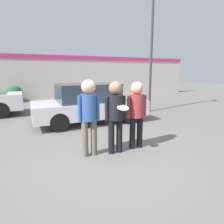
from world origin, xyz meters
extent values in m
plane|color=#66635E|center=(0.00, 0.00, 0.00)|extent=(56.00, 56.00, 0.00)
cube|color=beige|center=(0.00, 11.13, 1.58)|extent=(24.00, 0.18, 3.17)
cube|color=#CC2D6B|center=(0.00, 11.02, 3.02)|extent=(24.00, 0.04, 0.30)
cylinder|color=#665B4C|center=(-0.63, 0.15, 0.43)|extent=(0.15, 0.15, 0.86)
cylinder|color=#665B4C|center=(-0.41, 0.15, 0.43)|extent=(0.15, 0.15, 0.86)
cylinder|color=#2D4C8C|center=(-0.52, 0.15, 1.17)|extent=(0.35, 0.35, 0.61)
cylinder|color=#2D4C8C|center=(-0.74, 0.15, 1.15)|extent=(0.09, 0.09, 0.59)
cylinder|color=#2D4C8C|center=(-0.31, 0.15, 1.15)|extent=(0.09, 0.09, 0.59)
sphere|color=tan|center=(-0.52, 0.15, 1.64)|extent=(0.32, 0.32, 0.32)
cylinder|color=black|center=(0.00, 0.06, 0.42)|extent=(0.15, 0.15, 0.84)
cylinder|color=black|center=(0.22, 0.06, 0.42)|extent=(0.15, 0.15, 0.84)
cylinder|color=black|center=(0.11, 0.06, 1.14)|extent=(0.37, 0.37, 0.60)
cylinder|color=black|center=(-0.12, 0.06, 1.12)|extent=(0.09, 0.09, 0.58)
cylinder|color=black|center=(0.33, 0.06, 1.12)|extent=(0.09, 0.09, 0.58)
sphere|color=#8C664C|center=(0.11, 0.06, 1.60)|extent=(0.32, 0.32, 0.32)
cylinder|color=silver|center=(0.17, -0.21, 1.17)|extent=(0.27, 0.26, 0.10)
cylinder|color=black|center=(0.63, 0.13, 0.41)|extent=(0.15, 0.15, 0.83)
cylinder|color=black|center=(0.85, 0.13, 0.41)|extent=(0.15, 0.15, 0.83)
cylinder|color=maroon|center=(0.74, 0.13, 1.12)|extent=(0.39, 0.39, 0.59)
cylinder|color=maroon|center=(0.50, 0.13, 1.10)|extent=(0.09, 0.09, 0.57)
cylinder|color=maroon|center=(0.97, 0.13, 1.10)|extent=(0.09, 0.09, 0.57)
sphere|color=tan|center=(0.74, 0.13, 1.57)|extent=(0.31, 0.31, 0.31)
cube|color=silver|center=(0.49, 3.29, 0.56)|extent=(4.33, 1.93, 0.58)
cube|color=#28333D|center=(0.40, 3.29, 1.19)|extent=(2.25, 1.66, 0.67)
cylinder|color=black|center=(1.83, 4.16, 0.32)|extent=(0.64, 0.22, 0.64)
cylinder|color=black|center=(1.83, 2.42, 0.32)|extent=(0.64, 0.22, 0.64)
cylinder|color=black|center=(-0.85, 4.16, 0.32)|extent=(0.64, 0.22, 0.64)
cylinder|color=black|center=(-0.85, 2.42, 0.32)|extent=(0.64, 0.22, 0.64)
cylinder|color=black|center=(-2.81, 7.05, 0.35)|extent=(0.70, 0.22, 0.70)
cylinder|color=black|center=(-2.81, 5.41, 0.35)|extent=(0.70, 0.22, 0.70)
cylinder|color=#38383D|center=(3.91, 4.17, 2.90)|extent=(0.12, 0.12, 5.79)
sphere|color=#285B2D|center=(-2.46, 10.38, 0.56)|extent=(1.11, 1.11, 1.11)
camera|label=1|loc=(-1.86, -4.18, 1.97)|focal=32.00mm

